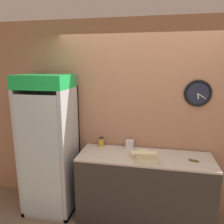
% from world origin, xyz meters
% --- Properties ---
extents(wall_back, '(5.20, 0.09, 2.70)m').
position_xyz_m(wall_back, '(0.00, 1.19, 1.35)').
color(wall_back, '#AD7A5B').
rests_on(wall_back, ground_plane).
extents(prep_counter, '(1.74, 0.59, 0.93)m').
position_xyz_m(prep_counter, '(0.00, 0.84, 0.47)').
color(prep_counter, '#332D28').
rests_on(prep_counter, ground_plane).
extents(beverage_cooler, '(0.68, 0.61, 1.97)m').
position_xyz_m(beverage_cooler, '(-1.33, 0.88, 1.06)').
color(beverage_cooler, '#B2B7BC').
rests_on(beverage_cooler, ground_plane).
extents(sandwich_stack_bottom, '(0.26, 0.14, 0.07)m').
position_xyz_m(sandwich_stack_bottom, '(0.03, 0.63, 0.97)').
color(sandwich_stack_bottom, beige).
rests_on(sandwich_stack_bottom, prep_counter).
extents(sandwich_stack_middle, '(0.26, 0.14, 0.07)m').
position_xyz_m(sandwich_stack_middle, '(0.03, 0.63, 1.04)').
color(sandwich_stack_middle, beige).
rests_on(sandwich_stack_middle, sandwich_stack_bottom).
extents(sandwich_flat_left, '(0.28, 0.22, 0.07)m').
position_xyz_m(sandwich_flat_left, '(-0.06, 0.81, 0.97)').
color(sandwich_flat_left, beige).
rests_on(sandwich_flat_left, prep_counter).
extents(chefs_knife, '(0.33, 0.15, 0.02)m').
position_xyz_m(chefs_knife, '(0.66, 0.78, 0.94)').
color(chefs_knife, silver).
rests_on(chefs_knife, prep_counter).
extents(condiment_jar, '(0.08, 0.08, 0.13)m').
position_xyz_m(condiment_jar, '(-0.64, 1.07, 1.00)').
color(condiment_jar, gold).
rests_on(condiment_jar, prep_counter).
extents(napkin_dispenser, '(0.11, 0.09, 0.12)m').
position_xyz_m(napkin_dispenser, '(-0.23, 1.07, 0.99)').
color(napkin_dispenser, silver).
rests_on(napkin_dispenser, prep_counter).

